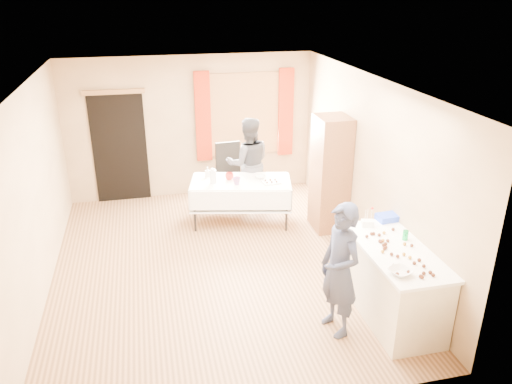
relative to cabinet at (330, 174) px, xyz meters
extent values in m
cube|color=#9E7047|center=(-1.99, -0.80, -0.95)|extent=(4.50, 5.50, 0.02)
cube|color=white|center=(-1.99, -0.80, 1.67)|extent=(4.50, 5.50, 0.02)
cube|color=tan|center=(-1.99, 1.96, 0.36)|extent=(4.50, 0.02, 2.60)
cube|color=tan|center=(-1.99, -3.56, 0.36)|extent=(4.50, 0.02, 2.60)
cube|color=tan|center=(-4.25, -0.80, 0.36)|extent=(0.02, 5.50, 2.60)
cube|color=tan|center=(0.27, -0.80, 0.36)|extent=(0.02, 5.50, 2.60)
cube|color=olive|center=(-0.99, 1.92, 0.56)|extent=(1.32, 0.06, 1.52)
cube|color=white|center=(-0.99, 1.91, 0.56)|extent=(1.20, 0.02, 1.40)
cube|color=#A5270E|center=(-1.77, 1.87, 0.56)|extent=(0.28, 0.06, 1.65)
cube|color=#A5270E|center=(-0.21, 1.87, 0.56)|extent=(0.28, 0.06, 1.65)
cube|color=black|center=(-3.29, 1.93, 0.06)|extent=(0.95, 0.04, 2.00)
cube|color=olive|center=(-3.29, 1.90, 1.08)|extent=(1.05, 0.06, 0.08)
cube|color=brown|center=(0.00, 0.00, 0.00)|extent=(0.50, 0.60, 1.87)
cube|color=#F3E9CB|center=(-0.10, -2.42, -0.51)|extent=(0.68, 1.51, 0.86)
cube|color=white|center=(-0.10, -2.42, -0.05)|extent=(0.74, 1.57, 0.04)
cube|color=white|center=(-1.36, 0.50, -0.21)|extent=(1.74, 1.13, 0.04)
cube|color=black|center=(-1.37, 1.33, -0.45)|extent=(0.49, 0.49, 0.06)
cube|color=black|center=(-1.39, 1.53, -0.16)|extent=(0.46, 0.08, 0.65)
imported|color=#242A46|center=(-0.84, -2.54, -0.14)|extent=(0.76, 0.65, 1.60)
imported|color=black|center=(-1.10, 1.10, -0.11)|extent=(0.89, 0.74, 1.64)
cylinder|color=#0A9B3C|center=(0.10, -2.24, 0.04)|extent=(0.07, 0.07, 0.12)
imported|color=white|center=(-0.32, -2.92, 0.00)|extent=(0.38, 0.38, 0.06)
cube|color=white|center=(-0.18, -1.80, 0.01)|extent=(0.17, 0.13, 0.08)
cube|color=blue|center=(0.16, -1.70, 0.01)|extent=(0.32, 0.22, 0.08)
cylinder|color=silver|center=(-1.81, 0.50, -0.08)|extent=(0.11, 0.11, 0.22)
imported|color=red|center=(-1.53, 0.59, -0.13)|extent=(0.25, 0.25, 0.11)
imported|color=red|center=(-1.45, 0.35, -0.13)|extent=(0.14, 0.14, 0.12)
imported|color=white|center=(-1.02, 0.53, -0.16)|extent=(0.31, 0.31, 0.06)
cube|color=white|center=(-0.90, 0.29, -0.18)|extent=(0.30, 0.23, 0.02)
imported|color=white|center=(-1.86, 0.81, -0.10)|extent=(0.13, 0.13, 0.17)
sphere|color=#3F2314|center=(-0.10, -2.58, 0.00)|extent=(0.04, 0.04, 0.04)
sphere|color=#34160C|center=(-0.37, -2.95, 0.00)|extent=(0.04, 0.04, 0.04)
sphere|color=#34160C|center=(-0.01, -2.86, 0.00)|extent=(0.04, 0.04, 0.04)
sphere|color=#34160C|center=(-0.13, -2.25, 0.00)|extent=(0.04, 0.04, 0.04)
sphere|color=#34160C|center=(-0.32, -2.09, 0.00)|extent=(0.04, 0.04, 0.04)
sphere|color=#34160C|center=(-0.23, -2.34, 0.00)|extent=(0.04, 0.04, 0.04)
sphere|color=#3F2314|center=(-0.07, -2.67, 0.00)|extent=(0.04, 0.04, 0.04)
sphere|color=#34160C|center=(0.00, -2.74, 0.00)|extent=(0.04, 0.04, 0.04)
sphere|color=#34160C|center=(-0.22, -2.25, 0.00)|extent=(0.04, 0.04, 0.04)
sphere|color=#34160C|center=(-0.19, -2.32, 0.00)|extent=(0.04, 0.04, 0.04)
sphere|color=#34160C|center=(0.00, -2.74, 0.00)|extent=(0.04, 0.04, 0.04)
sphere|color=#34160C|center=(-0.21, -2.04, 0.00)|extent=(0.04, 0.04, 0.04)
sphere|color=#3F2314|center=(-0.18, -2.23, 0.00)|extent=(0.04, 0.04, 0.04)
sphere|color=#34160C|center=(-0.19, -2.61, 0.00)|extent=(0.04, 0.04, 0.04)
sphere|color=#34160C|center=(0.07, -1.99, 0.00)|extent=(0.04, 0.04, 0.04)
sphere|color=#34160C|center=(0.09, -2.42, 0.00)|extent=(0.04, 0.04, 0.04)
sphere|color=#34160C|center=(-0.16, -2.09, 0.00)|extent=(0.04, 0.04, 0.04)
sphere|color=#34160C|center=(-0.33, -2.78, 0.00)|extent=(0.04, 0.04, 0.04)
sphere|color=#3F2314|center=(-0.08, -2.05, 0.00)|extent=(0.04, 0.04, 0.04)
sphere|color=#34160C|center=(-0.08, -2.78, 0.00)|extent=(0.04, 0.04, 0.04)
sphere|color=#34160C|center=(-0.25, -2.41, 0.00)|extent=(0.04, 0.04, 0.04)
sphere|color=#34160C|center=(-0.01, -3.05, 0.00)|extent=(0.04, 0.04, 0.04)
sphere|color=#34160C|center=(-0.15, -3.04, 0.00)|extent=(0.04, 0.04, 0.04)
sphere|color=#34160C|center=(-0.15, -3.06, 0.00)|extent=(0.04, 0.04, 0.04)
sphere|color=#3F2314|center=(-0.31, -2.47, 0.00)|extent=(0.04, 0.04, 0.04)
sphere|color=#34160C|center=(-0.24, -2.04, 0.00)|extent=(0.04, 0.04, 0.04)
sphere|color=#34160C|center=(-0.09, -3.00, 0.00)|extent=(0.04, 0.04, 0.04)
sphere|color=#34160C|center=(-0.02, -3.00, 0.00)|extent=(0.04, 0.04, 0.04)
sphere|color=#34160C|center=(-0.23, -2.94, 0.00)|extent=(0.04, 0.04, 0.04)
sphere|color=#34160C|center=(-0.23, -2.40, 0.00)|extent=(0.04, 0.04, 0.04)
sphere|color=#3F2314|center=(0.03, -2.37, 0.00)|extent=(0.04, 0.04, 0.04)
sphere|color=#34160C|center=(-0.23, -2.24, 0.00)|extent=(0.04, 0.04, 0.04)
sphere|color=#34160C|center=(-0.24, -2.55, 0.00)|extent=(0.04, 0.04, 0.04)
camera|label=1|loc=(-2.82, -6.98, 2.81)|focal=35.00mm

